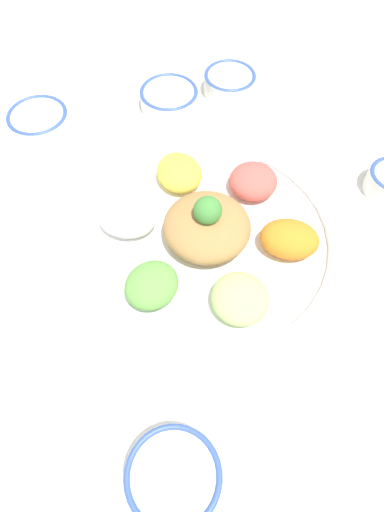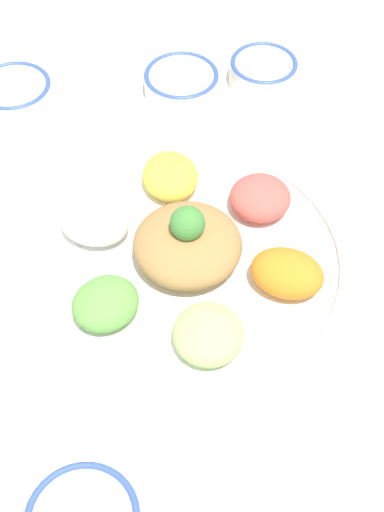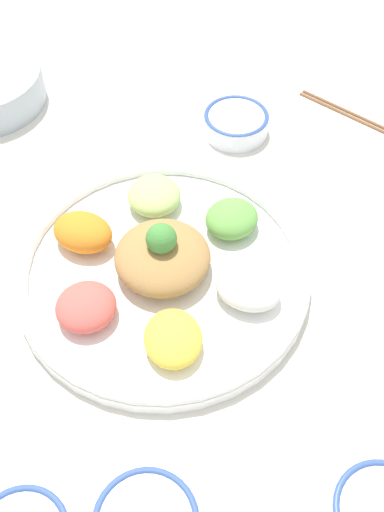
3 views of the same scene
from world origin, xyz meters
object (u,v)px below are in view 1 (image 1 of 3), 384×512
Objects in this scene: salad_platter at (207,235)px; serving_spoon_main at (322,116)px; rice_bowl_plain at (39,120)px; rice_bowl_blue at (169,98)px; sauce_bowl_far at (230,82)px; sauce_bowl_dark at (174,477)px.

serving_spoon_main is (-0.37, 0.06, -0.02)m from salad_platter.
rice_bowl_plain reaches higher than serving_spoon_main.
salad_platter is 0.41m from rice_bowl_plain.
rice_bowl_blue is 1.10× the size of sauce_bowl_far.
rice_bowl_plain is 0.38m from sauce_bowl_far.
salad_platter is at bearing 21.04° from sauce_bowl_far.
serving_spoon_main is at bearing 122.58° from rice_bowl_plain.
rice_bowl_plain is at bearing -11.88° from serving_spoon_main.
serving_spoon_main is (-0.12, 0.27, -0.02)m from rice_bowl_blue.
salad_platter reaches higher than rice_bowl_plain.
salad_platter is 0.37m from sauce_bowl_far.
serving_spoon_main is (-0.29, 0.45, -0.02)m from rice_bowl_plain.
salad_platter is 0.38m from serving_spoon_main.
sauce_bowl_dark is at bearing 21.50° from salad_platter.
rice_bowl_blue is 0.66m from sauce_bowl_dark.
sauce_bowl_far reaches higher than rice_bowl_plain.
rice_bowl_blue reaches higher than rice_bowl_plain.
sauce_bowl_far is (-0.27, 0.26, 0.00)m from rice_bowl_plain.
sauce_bowl_far is at bearing 135.57° from rice_bowl_plain.
sauce_bowl_dark is at bearing 51.01° from serving_spoon_main.
sauce_bowl_dark is at bearing 53.10° from rice_bowl_plain.
sauce_bowl_dark is 1.05× the size of serving_spoon_main.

